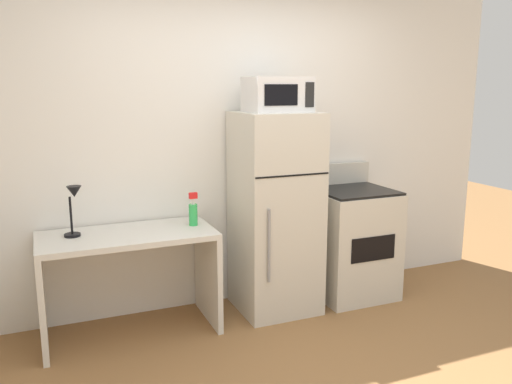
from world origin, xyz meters
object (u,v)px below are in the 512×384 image
(desk, at_px, (128,263))
(desk_lamp, at_px, (74,202))
(spray_bottle, at_px, (193,212))
(microwave, at_px, (277,95))
(oven_range, at_px, (352,242))
(refrigerator, at_px, (275,213))

(desk, relative_size, desk_lamp, 3.44)
(spray_bottle, bearing_deg, microwave, -3.69)
(spray_bottle, bearing_deg, oven_range, -0.97)
(spray_bottle, distance_m, refrigerator, 0.66)
(microwave, bearing_deg, desk_lamp, 177.30)
(desk, height_order, microwave, microwave)
(oven_range, bearing_deg, microwave, -178.47)
(refrigerator, xyz_separation_m, oven_range, (0.72, -0.00, -0.32))
(desk_lamp, relative_size, refrigerator, 0.22)
(spray_bottle, relative_size, refrigerator, 0.16)
(refrigerator, relative_size, oven_range, 1.43)
(desk, xyz_separation_m, desk_lamp, (-0.34, 0.05, 0.46))
(refrigerator, bearing_deg, spray_bottle, 178.14)
(desk, height_order, refrigerator, refrigerator)
(desk, relative_size, oven_range, 1.10)
(desk, bearing_deg, desk_lamp, 171.83)
(desk, xyz_separation_m, microwave, (1.15, -0.02, 1.17))
(spray_bottle, xyz_separation_m, microwave, (0.66, -0.04, 0.85))
(desk_lamp, distance_m, spray_bottle, 0.84)
(desk_lamp, height_order, oven_range, desk_lamp)
(desk, bearing_deg, oven_range, -0.08)
(desk, xyz_separation_m, spray_bottle, (0.49, 0.02, 0.32))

